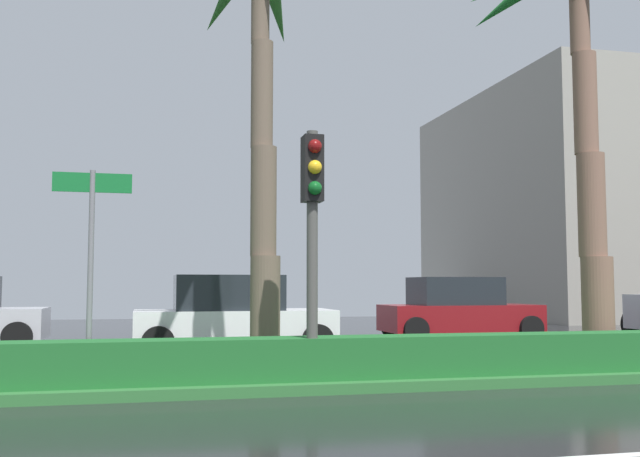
% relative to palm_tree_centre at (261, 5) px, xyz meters
% --- Properties ---
extents(ground_plane, '(90.00, 42.00, 0.10)m').
position_rel_palm_tree_centre_xyz_m(ground_plane, '(-3.04, 0.62, -6.37)').
color(ground_plane, black).
extents(median_strip, '(85.50, 4.00, 0.15)m').
position_rel_palm_tree_centre_xyz_m(median_strip, '(-3.04, -0.38, -6.25)').
color(median_strip, '#2D6B33').
rests_on(median_strip, ground_plane).
extents(median_hedge, '(76.50, 0.70, 0.60)m').
position_rel_palm_tree_centre_xyz_m(median_hedge, '(-3.04, -1.78, -5.87)').
color(median_hedge, '#1E6028').
rests_on(median_hedge, median_strip).
extents(palm_tree_centre, '(4.46, 4.10, 7.87)m').
position_rel_palm_tree_centre_xyz_m(palm_tree_centre, '(0.00, 0.00, 0.00)').
color(palm_tree_centre, brown).
rests_on(palm_tree_centre, median_strip).
extents(palm_tree_centre_right, '(4.50, 4.15, 7.96)m').
position_rel_palm_tree_centre_xyz_m(palm_tree_centre_right, '(5.80, -0.65, -0.04)').
color(palm_tree_centre_right, brown).
rests_on(palm_tree_centre_right, median_strip).
extents(traffic_signal_median_right, '(0.28, 0.43, 3.57)m').
position_rel_palm_tree_centre_xyz_m(traffic_signal_median_right, '(0.45, -2.03, -3.71)').
color(traffic_signal_median_right, '#4C4C47').
rests_on(traffic_signal_median_right, median_strip).
extents(street_name_sign, '(1.10, 0.08, 3.00)m').
position_rel_palm_tree_centre_xyz_m(street_name_sign, '(-2.63, -1.27, -4.24)').
color(street_name_sign, slate).
rests_on(street_name_sign, median_strip).
extents(car_in_traffic_third, '(4.30, 2.02, 1.72)m').
position_rel_palm_tree_centre_xyz_m(car_in_traffic_third, '(0.01, 3.89, -5.50)').
color(car_in_traffic_third, white).
rests_on(car_in_traffic_third, ground_plane).
extents(car_in_traffic_fourth, '(4.30, 2.02, 1.72)m').
position_rel_palm_tree_centre_xyz_m(car_in_traffic_fourth, '(6.60, 6.66, -5.50)').
color(car_in_traffic_fourth, maroon).
rests_on(car_in_traffic_fourth, ground_plane).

